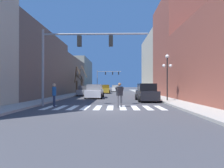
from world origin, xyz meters
TOP-DOWN VIEW (x-y plane):
  - ground_plane at (0.00, 0.00)m, footprint 240.00×240.00m
  - sidewalk_left at (-6.20, 0.00)m, footprint 2.14×90.00m
  - sidewalk_right at (6.20, 0.00)m, footprint 2.14×90.00m
  - building_row_left at (-10.27, 19.19)m, footprint 6.00×54.05m
  - building_row_right at (10.27, 14.86)m, footprint 6.00×37.94m
  - crosswalk_stripes at (0.00, 0.96)m, footprint 8.55×2.60m
  - traffic_signal_near at (-2.35, 1.93)m, footprint 8.32×0.28m
  - traffic_signal_far at (-2.12, 41.98)m, footprint 7.42×0.28m
  - street_lamp_right_corner at (5.86, 5.41)m, footprint 0.95×0.36m
  - car_driving_away_lane at (-1.81, 10.31)m, footprint 2.14×4.41m
  - car_parked_left_near at (0.83, 32.37)m, footprint 2.17×4.83m
  - car_parked_right_far at (-3.95, 15.48)m, footprint 2.12×4.16m
  - car_parked_right_mid at (4.00, 6.21)m, footprint 2.02×4.18m
  - car_parked_left_mid at (-1.25, 22.90)m, footprint 1.98×4.13m
  - car_parked_right_near at (-4.00, 35.80)m, footprint 2.01×4.55m
  - pedestrian_on_right_sidewalk at (5.78, 17.33)m, footprint 0.68×0.23m
  - pedestrian_crossing_street at (-3.83, 1.51)m, footprint 0.45×0.71m
  - pedestrian_on_left_sidewalk at (1.13, 1.18)m, footprint 0.70×0.50m
  - street_tree_right_far at (-6.24, 20.15)m, footprint 2.23×2.68m
  - street_tree_left_far at (-6.45, 25.31)m, footprint 2.04×1.58m

SIDE VIEW (x-z plane):
  - ground_plane at x=0.00m, z-range 0.00..0.00m
  - crosswalk_stripes at x=0.00m, z-range 0.00..0.01m
  - sidewalk_left at x=-6.20m, z-range 0.00..0.15m
  - sidewalk_right at x=6.20m, z-range 0.00..0.15m
  - car_parked_right_far at x=-3.95m, z-range -0.05..1.51m
  - car_parked_left_near at x=0.83m, z-range -0.05..1.59m
  - car_parked_left_mid at x=-1.25m, z-range -0.06..1.65m
  - car_driving_away_lane at x=-1.81m, z-range -0.06..1.66m
  - car_parked_right_mid at x=4.00m, z-range -0.07..1.72m
  - car_parked_right_near at x=-4.00m, z-range -0.07..1.75m
  - pedestrian_crossing_street at x=-3.83m, z-range 0.16..1.93m
  - pedestrian_on_left_sidewalk at x=1.13m, z-range 0.17..1.97m
  - pedestrian_on_right_sidewalk at x=5.78m, z-range 0.29..1.86m
  - street_tree_right_far at x=-6.24m, z-range -0.11..4.81m
  - street_tree_left_far at x=-6.45m, z-range -0.24..5.50m
  - street_lamp_right_corner at x=5.86m, z-range 1.07..5.53m
  - traffic_signal_near at x=-2.35m, z-range 1.45..7.48m
  - traffic_signal_far at x=-2.12m, z-range 1.53..7.72m
  - building_row_left at x=-10.27m, z-range -2.12..11.86m
  - building_row_right at x=10.27m, z-range -1.30..12.40m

